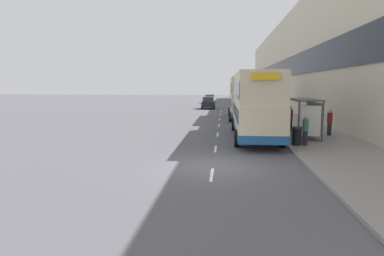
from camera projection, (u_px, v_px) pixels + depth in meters
name	position (u px, v px, depth m)	size (l,w,h in m)	color
ground_plane	(213.00, 167.00, 14.82)	(220.00, 220.00, 0.00)	#515156
pavement	(264.00, 108.00, 52.23)	(5.00, 93.00, 0.14)	gray
terrace_facade	(292.00, 64.00, 51.04)	(3.10, 93.00, 13.30)	beige
lane_mark_0	(212.00, 175.00, 13.45)	(0.12, 2.00, 0.01)	silver
lane_mark_1	(216.00, 149.00, 18.95)	(0.12, 2.00, 0.01)	silver
lane_mark_2	(218.00, 134.00, 24.44)	(0.12, 2.00, 0.01)	silver
lane_mark_3	(219.00, 125.00, 29.94)	(0.12, 2.00, 0.01)	silver
lane_mark_4	(220.00, 119.00, 35.43)	(0.12, 2.00, 0.01)	silver
lane_mark_5	(220.00, 115.00, 40.92)	(0.12, 2.00, 0.01)	silver
lane_mark_6	(221.00, 111.00, 46.42)	(0.12, 2.00, 0.01)	silver
bus_shelter	(307.00, 111.00, 21.93)	(1.60, 4.20, 2.48)	#4C4C51
double_decker_bus_near	(255.00, 104.00, 22.59)	(2.85, 11.18, 4.30)	beige
double_decker_bus_ahead	(243.00, 97.00, 35.86)	(2.85, 10.53, 4.30)	beige
car_0	(210.00, 99.00, 65.86)	(2.05, 4.00, 1.71)	#B7B799
car_1	(208.00, 103.00, 51.41)	(1.96, 4.28, 1.78)	black
pedestrian_at_shelter	(330.00, 122.00, 23.07)	(0.35, 0.35, 1.76)	#23232D
pedestrian_1	(290.00, 118.00, 25.44)	(0.36, 0.36, 1.80)	#23232D
pedestrian_2	(305.00, 130.00, 19.16)	(0.34, 0.34, 1.70)	#23232D
litter_bin	(297.00, 136.00, 19.27)	(0.55, 0.55, 1.05)	black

